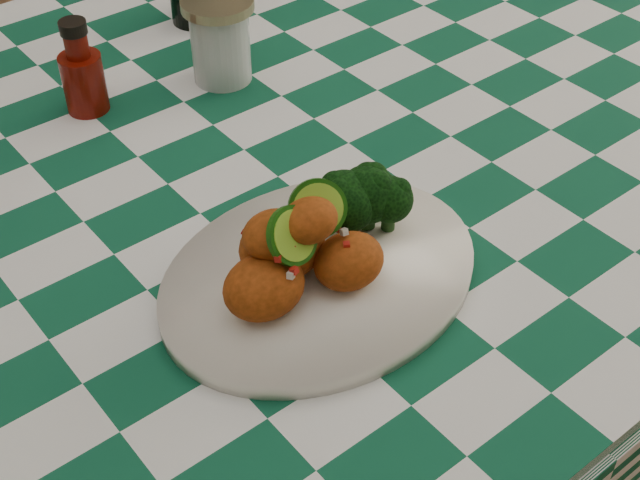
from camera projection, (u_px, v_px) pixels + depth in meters
dining_table at (200, 407)px, 1.24m from camera, size 1.66×1.06×0.79m
plate at (320, 276)px, 0.85m from camera, size 0.33×0.26×0.02m
fried_chicken_pile at (304, 241)px, 0.81m from camera, size 0.15×0.11×0.09m
broccoli_side at (371, 205)px, 0.87m from camera, size 0.09×0.09×0.07m
ketchup_bottle at (81, 67)px, 1.05m from camera, size 0.06×0.06×0.12m
mason_jar at (220, 40)px, 1.11m from camera, size 0.11×0.11×0.11m
wooden_chair_right at (186, 80)px, 1.82m from camera, size 0.40×0.42×0.85m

